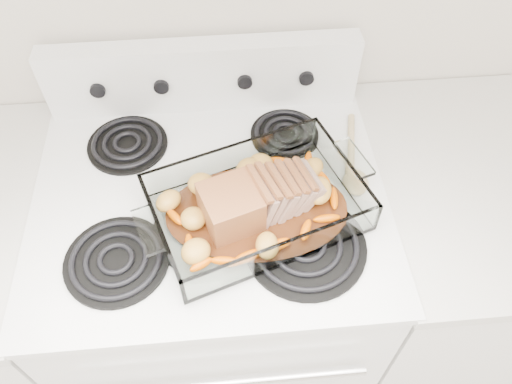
{
  "coord_description": "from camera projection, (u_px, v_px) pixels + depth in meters",
  "views": [
    {
      "loc": [
        0.04,
        0.97,
        1.81
      ],
      "look_at": [
        0.1,
        1.6,
        0.99
      ],
      "focal_mm": 35.0,
      "sensor_mm": 36.0,
      "label": 1
    }
  ],
  "objects": [
    {
      "name": "electric_range",
      "position": [
        221.0,
        287.0,
        1.46
      ],
      "size": [
        0.78,
        0.7,
        1.12
      ],
      "color": "white",
      "rests_on": "ground"
    },
    {
      "name": "roast_vegetables",
      "position": [
        254.0,
        192.0,
        1.06
      ],
      "size": [
        0.35,
        0.19,
        0.04
      ],
      "rotation": [
        0.0,
        0.0,
        0.02
      ],
      "color": "#DC5600",
      "rests_on": "baking_dish"
    },
    {
      "name": "baking_dish",
      "position": [
        257.0,
        207.0,
        1.04
      ],
      "size": [
        0.42,
        0.28,
        0.08
      ],
      "rotation": [
        0.0,
        0.0,
        0.33
      ],
      "color": "white",
      "rests_on": "electric_range"
    },
    {
      "name": "counter_right",
      "position": [
        440.0,
        272.0,
        1.51
      ],
      "size": [
        0.58,
        0.68,
        0.93
      ],
      "color": "white",
      "rests_on": "ground"
    },
    {
      "name": "wooden_spoon",
      "position": [
        354.0,
        165.0,
        1.14
      ],
      "size": [
        0.07,
        0.25,
        0.02
      ],
      "rotation": [
        0.0,
        0.0,
        -0.22
      ],
      "color": "tan",
      "rests_on": "electric_range"
    },
    {
      "name": "pork_roast",
      "position": [
        250.0,
        200.0,
        1.02
      ],
      "size": [
        0.25,
        0.11,
        0.09
      ],
      "rotation": [
        0.0,
        0.0,
        -0.24
      ],
      "color": "brown",
      "rests_on": "baking_dish"
    }
  ]
}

